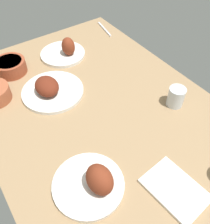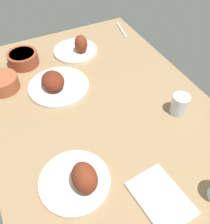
# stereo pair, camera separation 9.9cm
# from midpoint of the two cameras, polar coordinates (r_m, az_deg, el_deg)

# --- Properties ---
(dining_table) EXTENTS (1.40, 0.90, 0.04)m
(dining_table) POSITION_cam_midpoint_polar(r_m,az_deg,el_deg) (1.02, 2.78, -1.68)
(dining_table) COLOR #937551
(dining_table) RESTS_ON ground
(plate_center_main) EXTENTS (0.23, 0.23, 0.11)m
(plate_center_main) POSITION_cam_midpoint_polar(r_m,az_deg,el_deg) (0.80, -2.33, -15.47)
(plate_center_main) COLOR silver
(plate_center_main) RESTS_ON dining_table
(plate_far_side) EXTENTS (0.23, 0.23, 0.11)m
(plate_far_side) POSITION_cam_midpoint_polar(r_m,az_deg,el_deg) (1.32, -4.16, 14.19)
(plate_far_side) COLOR silver
(plate_far_side) RESTS_ON dining_table
(plate_near_viewer) EXTENTS (0.27, 0.27, 0.08)m
(plate_near_viewer) POSITION_cam_midpoint_polar(r_m,az_deg,el_deg) (1.11, -8.58, 6.18)
(plate_near_viewer) COLOR silver
(plate_near_viewer) RESTS_ON dining_table
(bowl_pasta) EXTENTS (0.14, 0.14, 0.06)m
(bowl_pasta) POSITION_cam_midpoint_polar(r_m,az_deg,el_deg) (1.16, -20.19, 6.21)
(bowl_pasta) COLOR #A35133
(bowl_pasta) RESTS_ON dining_table
(bowl_cream) EXTENTS (0.15, 0.15, 0.06)m
(bowl_cream) POSITION_cam_midpoint_polar(r_m,az_deg,el_deg) (1.28, -16.17, 11.63)
(bowl_cream) COLOR brown
(bowl_cream) RESTS_ON dining_table
(water_tumbler) EXTENTS (0.07, 0.07, 0.08)m
(water_tumbler) POSITION_cam_midpoint_polar(r_m,az_deg,el_deg) (1.04, 19.34, 1.52)
(water_tumbler) COLOR silver
(water_tumbler) RESTS_ON dining_table
(folded_napkin) EXTENTS (0.21, 0.15, 0.01)m
(folded_napkin) POSITION_cam_midpoint_polar(r_m,az_deg,el_deg) (0.84, 16.39, -18.54)
(folded_napkin) COLOR white
(folded_napkin) RESTS_ON dining_table
(fork_loose) EXTENTS (0.17, 0.04, 0.01)m
(fork_loose) POSITION_cam_midpoint_polar(r_m,az_deg,el_deg) (1.54, 5.71, 18.18)
(fork_loose) COLOR silver
(fork_loose) RESTS_ON dining_table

